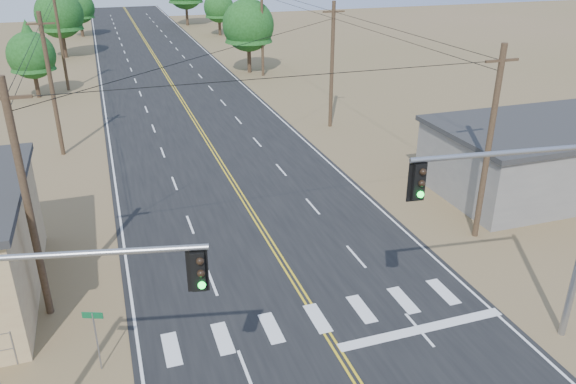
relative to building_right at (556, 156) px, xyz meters
name	(u,v)px	position (x,y,z in m)	size (l,w,h in m)	color
road	(211,147)	(-19.00, 14.00, -1.99)	(15.00, 200.00, 0.02)	black
building_right	(556,156)	(0.00, 0.00, 0.00)	(15.00, 8.00, 4.00)	gray
utility_pole_left_near	(27,202)	(-29.50, -4.00, 3.12)	(1.80, 0.30, 10.00)	#4C3826
utility_pole_left_mid	(51,85)	(-29.50, 16.00, 3.12)	(1.80, 0.30, 10.00)	#4C3826
utility_pole_left_far	(60,40)	(-29.50, 36.00, 3.12)	(1.80, 0.30, 10.00)	#4C3826
utility_pole_right_near	(489,144)	(-8.50, -4.00, 3.12)	(1.80, 0.30, 10.00)	#4C3826
utility_pole_right_mid	(332,65)	(-8.50, 16.00, 3.12)	(1.80, 0.30, 10.00)	#4C3826
utility_pole_right_far	(262,30)	(-8.50, 36.00, 3.12)	(1.80, 0.30, 10.00)	#4C3826
signal_mast_left	(51,330)	(-28.31, -12.38, 3.04)	(5.96, 1.61, 7.46)	gray
signal_mast_right	(540,213)	(-12.27, -11.77, 3.58)	(7.30, 1.10, 8.19)	gray
street_sign	(95,332)	(-27.57, -8.24, -0.32)	(0.70, 0.30, 2.50)	gray
tree_left_near	(30,50)	(-32.23, 33.86, 2.57)	(4.49, 4.49, 7.48)	#3F2D1E
tree_left_mid	(58,9)	(-30.16, 54.54, 4.11)	(5.99, 5.99, 9.99)	#3F2D1E
tree_left_far	(78,4)	(-28.00, 72.11, 2.90)	(4.81, 4.81, 8.02)	#3F2D1E
tree_right_near	(248,20)	(-9.53, 38.11, 3.96)	(5.84, 5.84, 9.74)	#3F2D1E
tree_right_mid	(219,4)	(-6.89, 66.38, 2.83)	(4.74, 4.74, 7.90)	#3F2D1E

